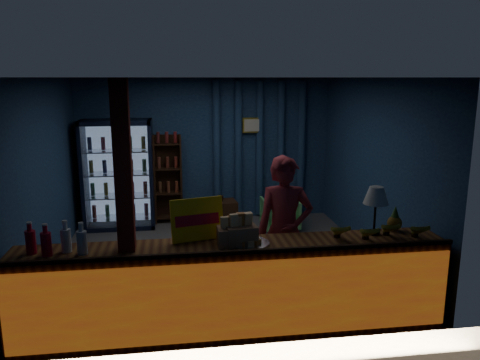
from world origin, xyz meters
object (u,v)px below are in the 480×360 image
object	(u,v)px
green_chair	(280,214)
table_lamp	(376,197)
pastry_tray	(250,242)
shopkeeper	(284,232)

from	to	relation	value
green_chair	table_lamp	xyz separation A→B (m)	(0.32, -3.10, 1.08)
pastry_tray	table_lamp	distance (m)	1.43
green_chair	pastry_tray	distance (m)	3.46
shopkeeper	green_chair	xyz separation A→B (m)	(0.57, 2.69, -0.59)
shopkeeper	green_chair	distance (m)	2.81
green_chair	pastry_tray	bearing A→B (deg)	70.24
shopkeeper	pastry_tray	world-z (taller)	shopkeeper
pastry_tray	table_lamp	xyz separation A→B (m)	(1.37, 0.12, 0.39)
shopkeeper	table_lamp	bearing A→B (deg)	-17.49
green_chair	pastry_tray	size ratio (longest dim) A/B	1.50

